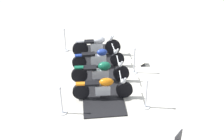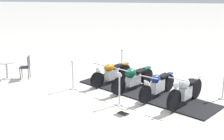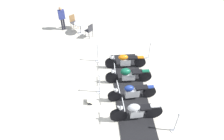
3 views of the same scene
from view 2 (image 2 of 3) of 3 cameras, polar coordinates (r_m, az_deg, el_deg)
ground_plane at (r=12.09m, az=5.78°, el=-4.12°), size 80.00×80.00×0.00m
display_platform at (r=12.09m, az=5.78°, el=-4.03°), size 5.32×4.47×0.04m
motorcycle_copper at (r=12.92m, az=-0.18°, el=-0.50°), size 1.47×1.79×0.90m
motorcycle_forest at (r=12.22m, az=3.65°, el=-1.43°), size 1.52×1.88×0.94m
motorcycle_navy at (r=11.62m, az=7.98°, el=-2.63°), size 1.33×1.95×0.90m
motorcycle_chrome at (r=11.05m, az=12.74°, el=-3.59°), size 1.36×1.88×1.04m
stanchion_right_front at (r=12.47m, az=-6.89°, el=-1.62°), size 0.30×0.30×1.12m
stanchion_left_rear at (r=12.07m, az=19.00°, el=-2.96°), size 0.29×0.29×1.13m
stanchion_left_front at (r=14.44m, az=1.73°, el=0.92°), size 0.30×0.30×1.07m
stanchion_right_mid at (r=10.90m, az=1.31°, el=-4.22°), size 0.31×0.31×1.14m
info_placard at (r=10.32m, az=2.01°, el=-7.36°), size 0.40×0.38×0.22m
cafe_table at (r=14.26m, az=-18.10°, el=0.73°), size 0.77×0.77×0.75m
cafe_chair_near_table at (r=14.08m, az=-14.85°, el=0.74°), size 0.46×0.46×0.96m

